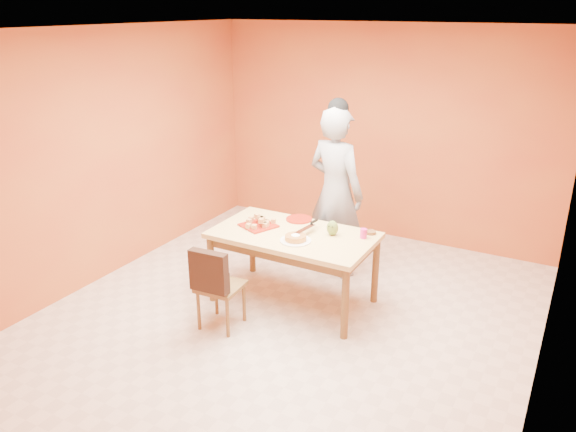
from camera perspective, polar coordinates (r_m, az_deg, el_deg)
The scene contains 17 objects.
floor at distance 5.62m, azimuth -0.05°, elevation -10.21°, with size 5.00×5.00×0.00m, color beige.
ceiling at distance 4.83m, azimuth -0.06°, elevation 18.46°, with size 5.00×5.00×0.00m, color white.
wall_back at distance 7.28m, azimuth 9.55°, elevation 8.22°, with size 4.50×4.50×0.00m, color #BE672B.
wall_left at distance 6.41m, azimuth -18.06°, elevation 5.80°, with size 5.00×5.00×0.00m, color #BE672B.
wall_right at distance 4.50m, azimuth 25.95°, elevation -1.48°, with size 5.00×5.00×0.00m, color #BE672B.
dining_table at distance 5.61m, azimuth 0.55°, elevation -2.63°, with size 1.60×0.90×0.76m.
dining_chair at distance 5.31m, azimuth -6.98°, elevation -6.96°, with size 0.41×0.48×0.85m.
pastry_pile at distance 5.73m, azimuth -3.03°, elevation -0.46°, with size 0.28×0.28×0.09m, color tan, non-canonical shape.
person at distance 6.18m, azimuth 4.86°, elevation 2.39°, with size 0.70×0.46×1.91m, color gray.
pastry_platter at distance 5.75m, azimuth -3.02°, elevation -0.97°, with size 0.31×0.31×0.02m, color maroon.
red_dinner_plate at distance 5.91m, azimuth 1.13°, elevation -0.32°, with size 0.28×0.28×0.02m, color maroon.
white_cake_plate at distance 5.38m, azimuth 0.77°, elevation -2.51°, with size 0.30×0.30×0.01m, color white.
sponge_cake at distance 5.37m, azimuth 0.77°, elevation -2.23°, with size 0.21×0.21×0.05m, color #F2973E.
cake_server at distance 5.51m, azimuth 1.75°, elevation -1.31°, with size 0.06×0.29×0.01m, color silver.
egg_ornament at distance 5.52m, azimuth 4.54°, elevation -1.22°, with size 0.12×0.10×0.15m, color olive.
magenta_glass at distance 5.49m, azimuth 7.68°, elevation -1.77°, with size 0.07×0.07×0.10m, color #D52087.
checker_tin at distance 5.61m, azimuth 8.39°, elevation -1.66°, with size 0.10×0.10×0.03m, color #341B0E.
Camera 1 is at (2.32, -4.23, 2.89)m, focal length 35.00 mm.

